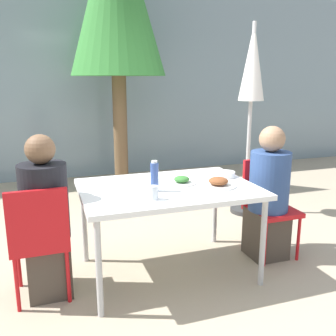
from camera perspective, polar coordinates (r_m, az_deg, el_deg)
name	(u,v)px	position (r m, az deg, el deg)	size (l,w,h in m)	color
ground_plane	(168,272)	(3.24, 0.00, -15.52)	(24.00, 24.00, 0.00)	tan
building_facade	(98,83)	(6.29, -10.65, 12.56)	(10.00, 0.20, 3.00)	gray
dining_table	(168,193)	(2.97, 0.00, -3.85)	(1.37, 0.96, 0.74)	white
chair_left	(39,235)	(2.81, -19.00, -9.67)	(0.40, 0.40, 0.86)	red
person_left	(46,222)	(2.86, -18.12, -7.77)	(0.34, 0.34, 1.20)	#473D33
chair_right	(268,200)	(3.52, 14.94, -4.68)	(0.40, 0.40, 0.86)	red
person_right	(268,197)	(3.41, 15.04, -4.26)	(0.35, 0.35, 1.18)	#473D33
closed_umbrella	(252,78)	(4.39, 12.66, 13.28)	(0.36, 0.36, 2.18)	#333333
plate_0	(182,181)	(3.03, 2.10, -1.98)	(0.23, 0.23, 0.06)	white
plate_1	(218,183)	(2.98, 7.68, -2.27)	(0.28, 0.28, 0.08)	white
bottle	(154,177)	(2.80, -2.08, -1.32)	(0.06, 0.06, 0.24)	#334C8E
drinking_cup	(154,193)	(2.63, -2.19, -3.78)	(0.07, 0.07, 0.10)	silver
salad_bowl	(226,174)	(3.27, 8.81, -0.96)	(0.16, 0.16, 0.05)	white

